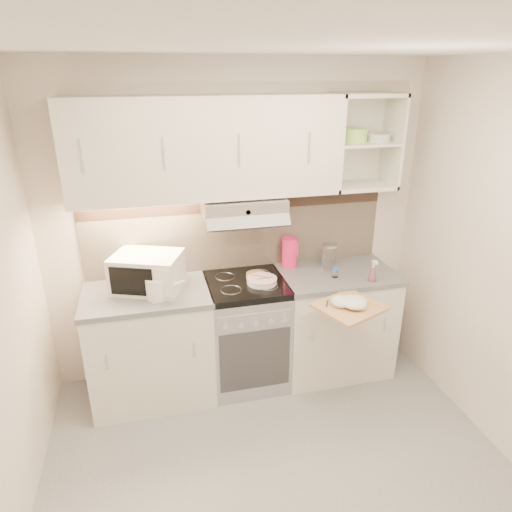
# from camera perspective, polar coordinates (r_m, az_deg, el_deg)

# --- Properties ---
(ground) EXTENTS (3.00, 3.00, 0.00)m
(ground) POSITION_cam_1_polar(r_m,az_deg,el_deg) (3.19, 3.75, -26.67)
(ground) COLOR #9A9A9D
(ground) RESTS_ON ground
(room_shell) EXTENTS (3.04, 2.84, 2.52)m
(room_shell) POSITION_cam_1_polar(r_m,az_deg,el_deg) (2.57, 2.26, 4.66)
(room_shell) COLOR beige
(room_shell) RESTS_ON ground
(base_cabinet_left) EXTENTS (0.90, 0.60, 0.86)m
(base_cabinet_left) POSITION_cam_1_polar(r_m,az_deg,el_deg) (3.66, -12.94, -10.99)
(base_cabinet_left) COLOR silver
(base_cabinet_left) RESTS_ON ground
(worktop_left) EXTENTS (0.92, 0.62, 0.04)m
(worktop_left) POSITION_cam_1_polar(r_m,az_deg,el_deg) (3.44, -13.57, -4.69)
(worktop_left) COLOR slate
(worktop_left) RESTS_ON base_cabinet_left
(base_cabinet_right) EXTENTS (0.90, 0.60, 0.86)m
(base_cabinet_right) POSITION_cam_1_polar(r_m,az_deg,el_deg) (3.93, 9.63, -8.23)
(base_cabinet_right) COLOR silver
(base_cabinet_right) RESTS_ON ground
(worktop_right) EXTENTS (0.92, 0.62, 0.04)m
(worktop_right) POSITION_cam_1_polar(r_m,az_deg,el_deg) (3.73, 10.07, -2.24)
(worktop_right) COLOR slate
(worktop_right) RESTS_ON base_cabinet_right
(electric_range) EXTENTS (0.60, 0.60, 0.90)m
(electric_range) POSITION_cam_1_polar(r_m,az_deg,el_deg) (3.71, -1.20, -9.47)
(electric_range) COLOR #B7B7BC
(electric_range) RESTS_ON ground
(microwave) EXTENTS (0.58, 0.51, 0.27)m
(microwave) POSITION_cam_1_polar(r_m,az_deg,el_deg) (3.42, -13.38, -1.95)
(microwave) COLOR white
(microwave) RESTS_ON worktop_left
(watering_can) EXTENTS (0.28, 0.15, 0.24)m
(watering_can) POSITION_cam_1_polar(r_m,az_deg,el_deg) (3.28, -12.21, -3.87)
(watering_can) COLOR silver
(watering_can) RESTS_ON worktop_left
(plate_stack) EXTENTS (0.23, 0.23, 0.05)m
(plate_stack) POSITION_cam_1_polar(r_m,az_deg,el_deg) (3.46, 0.74, -3.08)
(plate_stack) COLOR silver
(plate_stack) RESTS_ON electric_range
(bread_loaf) EXTENTS (0.16, 0.16, 0.04)m
(bread_loaf) POSITION_cam_1_polar(r_m,az_deg,el_deg) (3.55, 0.02, -2.47)
(bread_loaf) COLOR #A38042
(bread_loaf) RESTS_ON electric_range
(pink_pitcher) EXTENTS (0.13, 0.12, 0.25)m
(pink_pitcher) POSITION_cam_1_polar(r_m,az_deg,el_deg) (3.73, 4.22, 0.47)
(pink_pitcher) COLOR #FF2167
(pink_pitcher) RESTS_ON worktop_right
(glass_jar) EXTENTS (0.12, 0.12, 0.22)m
(glass_jar) POSITION_cam_1_polar(r_m,az_deg,el_deg) (3.71, 9.12, -0.10)
(glass_jar) COLOR silver
(glass_jar) RESTS_ON worktop_right
(spice_jar) EXTENTS (0.05, 0.05, 0.08)m
(spice_jar) POSITION_cam_1_polar(r_m,az_deg,el_deg) (3.61, 9.88, -2.03)
(spice_jar) COLOR silver
(spice_jar) RESTS_ON worktop_right
(spray_bottle) EXTENTS (0.07, 0.07, 0.18)m
(spray_bottle) POSITION_cam_1_polar(r_m,az_deg,el_deg) (3.59, 14.39, -1.99)
(spray_bottle) COLOR pink
(spray_bottle) RESTS_ON worktop_right
(cutting_board) EXTENTS (0.53, 0.51, 0.02)m
(cutting_board) POSITION_cam_1_polar(r_m,az_deg,el_deg) (3.26, 11.59, -6.27)
(cutting_board) COLOR tan
(cutting_board) RESTS_ON base_cabinet_right
(dish_towel) EXTENTS (0.36, 0.33, 0.08)m
(dish_towel) POSITION_cam_1_polar(r_m,az_deg,el_deg) (3.23, 11.77, -5.55)
(dish_towel) COLOR white
(dish_towel) RESTS_ON cutting_board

